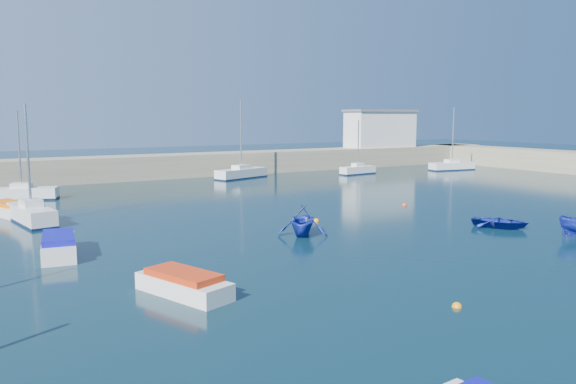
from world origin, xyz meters
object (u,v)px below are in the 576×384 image
sailboat_5 (22,193)px  dinghy_left (303,221)px  motorboat_0 (184,284)px  sailboat_7 (358,170)px  motorboat_1 (59,246)px  motorboat_2 (9,209)px  sailboat_3 (31,214)px  sailboat_6 (241,173)px  dinghy_center (500,222)px  sailboat_8 (452,166)px  harbor_office (380,130)px

sailboat_5 → dinghy_left: (12.74, -24.09, 0.32)m
sailboat_5 → motorboat_0: (2.86, -31.14, -0.12)m
sailboat_7 → motorboat_1: (-37.59, -24.51, -0.03)m
sailboat_7 → motorboat_2: (-38.79, -10.46, -0.07)m
sailboat_5 → motorboat_2: sailboat_5 is taller
sailboat_7 → motorboat_1: size_ratio=1.41×
sailboat_3 → sailboat_6: 29.39m
sailboat_5 → dinghy_center: size_ratio=2.20×
dinghy_left → motorboat_0: bearing=-106.7°
motorboat_1 → dinghy_center: 25.87m
motorboat_1 → motorboat_2: 14.10m
sailboat_8 → motorboat_1: size_ratio=1.75×
sailboat_6 → dinghy_left: bearing=141.1°
sailboat_8 → motorboat_1: 56.14m
harbor_office → motorboat_2: (-49.09, -18.79, -4.63)m
sailboat_3 → motorboat_2: size_ratio=1.52×
motorboat_1 → sailboat_8: bearing=32.1°
sailboat_6 → dinghy_left: size_ratio=2.59×
harbor_office → motorboat_2: harbor_office is taller
motorboat_2 → dinghy_center: bearing=-58.7°
motorboat_1 → dinghy_center: bearing=-5.8°
sailboat_6 → motorboat_2: sailboat_6 is taller
sailboat_5 → motorboat_0: bearing=-154.4°
motorboat_1 → sailboat_7: bearing=41.6°
harbor_office → dinghy_left: size_ratio=2.97×
motorboat_1 → motorboat_2: bearing=103.4°
sailboat_5 → dinghy_center: sailboat_5 is taller
harbor_office → dinghy_left: harbor_office is taller
dinghy_left → sailboat_8: bearing=70.5°
sailboat_5 → harbor_office: bearing=-56.8°
sailboat_6 → motorboat_1: 36.22m
sailboat_7 → motorboat_2: 40.18m
motorboat_0 → motorboat_1: size_ratio=0.97×
motorboat_2 → dinghy_left: dinghy_left is taller
motorboat_1 → sailboat_6: bearing=58.2°
sailboat_6 → sailboat_8: sailboat_6 is taller
harbor_office → motorboat_1: 58.25m
sailboat_5 → motorboat_0: 31.27m
sailboat_3 → motorboat_1: size_ratio=1.67×
sailboat_6 → sailboat_7: size_ratio=1.33×
motorboat_2 → dinghy_center: 33.29m
sailboat_7 → sailboat_6: bearing=70.4°
motorboat_0 → motorboat_2: bearing=80.8°
sailboat_5 → sailboat_3: bearing=-162.2°
sailboat_5 → sailboat_6: (23.11, 5.62, 0.03)m
motorboat_2 → dinghy_left: bearing=-69.3°
sailboat_8 → dinghy_left: 45.56m
sailboat_5 → sailboat_8: 51.08m
sailboat_5 → sailboat_6: bearing=-56.0°
sailboat_5 → motorboat_0: size_ratio=1.66×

